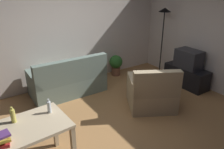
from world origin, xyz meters
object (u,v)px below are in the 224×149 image
(potted_plant, at_px, (116,64))
(bottle_clear, at_px, (49,107))
(tv, at_px, (189,59))
(torchiere_lamp, at_px, (164,23))
(couch, at_px, (69,81))
(tv_stand, at_px, (186,76))
(armchair, at_px, (152,93))
(desk, at_px, (20,136))
(bottle_squat, at_px, (13,116))

(potted_plant, distance_m, bottle_clear, 3.29)
(tv, xyz_separation_m, torchiere_lamp, (-0.00, 0.92, 0.71))
(couch, height_order, tv_stand, couch)
(couch, xyz_separation_m, armchair, (1.18, -1.51, 0.01))
(tv, bearing_deg, armchair, 102.17)
(tv, bearing_deg, bottle_clear, 98.69)
(desk, xyz_separation_m, bottle_clear, (0.44, 0.15, 0.20))
(couch, xyz_separation_m, bottle_clear, (-0.98, -1.75, 0.54))
(bottle_clear, bearing_deg, couch, 60.83)
(torchiere_lamp, relative_size, potted_plant, 3.18)
(tv_stand, distance_m, torchiere_lamp, 1.49)
(armchair, bearing_deg, couch, -23.24)
(desk, height_order, potted_plant, desk)
(desk, height_order, armchair, armchair)
(armchair, distance_m, bottle_clear, 2.24)
(tv_stand, bearing_deg, armchair, 102.20)
(tv, bearing_deg, desk, 99.84)
(torchiere_lamp, height_order, potted_plant, torchiere_lamp)
(tv_stand, relative_size, tv, 1.83)
(potted_plant, distance_m, armchair, 1.86)
(potted_plant, relative_size, bottle_squat, 2.56)
(potted_plant, distance_m, bottle_squat, 3.63)
(tv, height_order, bottle_squat, bottle_squat)
(tv, bearing_deg, bottle_squat, 97.28)
(couch, xyz_separation_m, tv_stand, (2.63, -1.20, -0.07))
(tv, height_order, torchiere_lamp, torchiere_lamp)
(potted_plant, bearing_deg, tv_stand, -53.88)
(bottle_squat, bearing_deg, tv, 7.28)
(tv_stand, xyz_separation_m, tv, (0.00, 0.00, 0.46))
(torchiere_lamp, distance_m, bottle_squat, 4.35)
(couch, bearing_deg, armchair, 128.05)
(desk, relative_size, bottle_squat, 5.61)
(couch, distance_m, bottle_squat, 2.31)
(potted_plant, bearing_deg, torchiere_lamp, -28.11)
(tv_stand, xyz_separation_m, torchiere_lamp, (0.00, 0.92, 1.17))
(desk, xyz_separation_m, bottle_squat, (-0.02, 0.18, 0.21))
(armchair, bearing_deg, bottle_squat, 33.23)
(couch, distance_m, tv, 2.92)
(tv, distance_m, armchair, 1.53)
(torchiere_lamp, height_order, bottle_squat, torchiere_lamp)
(tv, distance_m, torchiere_lamp, 1.17)
(couch, relative_size, desk, 1.33)
(tv_stand, distance_m, bottle_clear, 3.70)
(potted_plant, bearing_deg, tv, -53.79)
(potted_plant, bearing_deg, desk, -143.10)
(tv_stand, height_order, potted_plant, potted_plant)
(armchair, xyz_separation_m, bottle_squat, (-2.62, -0.21, 0.53))
(couch, xyz_separation_m, tv, (2.64, -1.20, 0.39))
(tv_stand, xyz_separation_m, desk, (-4.05, -0.70, 0.41))
(armchair, xyz_separation_m, bottle_clear, (-2.16, -0.24, 0.53))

